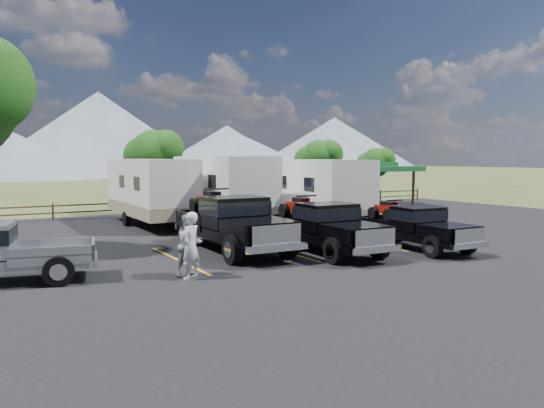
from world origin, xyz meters
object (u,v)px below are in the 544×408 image
trailer_right (312,192)px  person_a (190,246)px  rig_right (414,226)px  trailer_center (222,189)px  rig_left (232,222)px  pavilion (364,168)px  person_b (189,245)px  rig_center (323,226)px  trailer_left (151,191)px

trailer_right → person_a: size_ratio=5.05×
rig_right → trailer_center: 10.65m
rig_left → trailer_right: (6.53, 4.23, 0.67)m
pavilion → rig_left: 20.69m
trailer_center → person_b: bearing=-116.5°
pavilion → rig_left: pavilion is taller
person_b → trailer_right: bearing=21.6°
rig_center → trailer_center: bearing=92.9°
person_a → trailer_right: bearing=-171.0°
person_b → person_a: bearing=-123.7°
rig_left → rig_right: bearing=-24.6°
rig_center → trailer_right: trailer_right is taller
rig_center → rig_left: bearing=149.0°
rig_left → rig_right: size_ratio=1.25×
rig_left → rig_center: 3.44m
trailer_right → person_b: trailer_right is taller
rig_right → trailer_center: bearing=111.4°
person_b → rig_left: bearing=31.0°
rig_right → trailer_right: trailer_right is taller
trailer_right → pavilion: bearing=43.2°
trailer_center → pavilion: bearing=24.0°
rig_right → person_b: bearing=-176.6°
pavilion → rig_left: bearing=-143.6°
trailer_left → person_b: bearing=-102.1°
rig_left → trailer_left: trailer_left is taller
pavilion → trailer_left: trailer_left is taller
trailer_right → person_a: bearing=-136.0°
trailer_right → person_a: (-9.60, -7.86, -0.81)m
rig_right → rig_left: bearing=156.7°
trailer_center → trailer_right: 4.60m
rig_left → person_b: rig_left is taller
trailer_center → person_a: 12.19m
rig_left → trailer_left: bearing=92.9°
rig_right → trailer_right: (0.20, 7.26, 0.90)m
trailer_left → trailer_center: trailer_center is taller
pavilion → rig_center: (-13.76, -14.15, -1.77)m
rig_left → person_b: 4.36m
trailer_left → trailer_right: trailer_left is taller
trailer_left → person_b: size_ratio=5.34×
rig_center → rig_right: bearing=-14.8°
rig_left → trailer_right: bearing=33.9°
pavilion → trailer_right: bearing=-141.5°
trailer_left → trailer_right: (6.82, -4.74, -0.01)m
person_b → rig_right: bearing=-15.4°
rig_right → trailer_center: (-3.47, 10.02, 0.99)m
trailer_left → trailer_center: 3.72m
rig_left → trailer_center: 7.59m
rig_left → trailer_right: trailer_right is taller
pavilion → person_a: size_ratio=3.19×
trailer_left → rig_center: bearing=-73.8°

